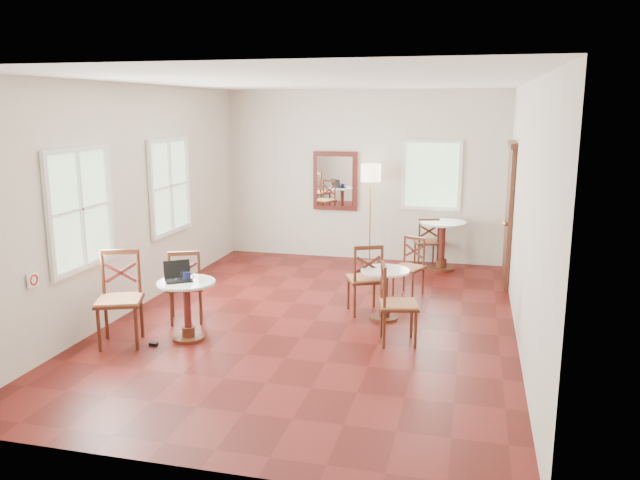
# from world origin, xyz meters

# --- Properties ---
(ground) EXTENTS (7.00, 7.00, 0.00)m
(ground) POSITION_xyz_m (0.00, 0.00, 0.00)
(ground) COLOR #5C130F
(ground) RESTS_ON ground
(room_shell) EXTENTS (5.02, 7.02, 3.01)m
(room_shell) POSITION_xyz_m (-0.06, 0.27, 1.89)
(room_shell) COLOR beige
(room_shell) RESTS_ON ground
(cafe_table_near) EXTENTS (0.67, 0.67, 0.71)m
(cafe_table_near) POSITION_xyz_m (-1.28, -1.01, 0.44)
(cafe_table_near) COLOR #4C2313
(cafe_table_near) RESTS_ON ground
(cafe_table_mid) EXTENTS (0.63, 0.63, 0.66)m
(cafe_table_mid) POSITION_xyz_m (0.87, 0.27, 0.41)
(cafe_table_mid) COLOR #4C2313
(cafe_table_mid) RESTS_ON ground
(cafe_table_back) EXTENTS (0.78, 0.78, 0.83)m
(cafe_table_back) POSITION_xyz_m (1.45, 3.01, 0.51)
(cafe_table_back) COLOR #4C2313
(cafe_table_back) RESTS_ON ground
(chair_near_a) EXTENTS (0.58, 0.58, 0.96)m
(chair_near_a) POSITION_xyz_m (-1.59, -0.42, 0.48)
(chair_near_a) COLOR #4C2313
(chair_near_a) RESTS_ON ground
(chair_near_b) EXTENTS (0.64, 0.64, 1.08)m
(chair_near_b) POSITION_xyz_m (-1.98, -1.30, 0.54)
(chair_near_b) COLOR #4C2313
(chair_near_b) RESTS_ON ground
(chair_mid_a) EXTENTS (0.58, 0.58, 0.95)m
(chair_mid_a) POSITION_xyz_m (0.58, 0.45, 0.48)
(chair_mid_a) COLOR #4C2313
(chair_mid_a) RESTS_ON ground
(chair_mid_b) EXTENTS (0.53, 0.53, 0.95)m
(chair_mid_b) POSITION_xyz_m (1.11, -0.53, 0.47)
(chair_mid_b) COLOR #4C2313
(chair_mid_b) RESTS_ON ground
(chair_back_a) EXTENTS (0.49, 0.49, 0.86)m
(chair_back_a) POSITION_xyz_m (1.18, 3.21, 0.43)
(chair_back_a) COLOR #4C2313
(chair_back_a) RESTS_ON ground
(chair_back_b) EXTENTS (0.51, 0.51, 0.85)m
(chair_back_b) POSITION_xyz_m (1.06, 1.43, 0.42)
(chair_back_b) COLOR #4C2313
(chair_back_b) RESTS_ON ground
(floor_lamp) EXTENTS (0.34, 0.34, 1.75)m
(floor_lamp) POSITION_xyz_m (0.19, 3.15, 1.48)
(floor_lamp) COLOR #BF8C3F
(floor_lamp) RESTS_ON ground
(laptop) EXTENTS (0.40, 0.38, 0.22)m
(laptop) POSITION_xyz_m (-1.40, -0.98, 0.77)
(laptop) COLOR black
(laptop) RESTS_ON cafe_table_near
(mouse) EXTENTS (0.10, 0.06, 0.04)m
(mouse) POSITION_xyz_m (-1.38, -1.01, 0.73)
(mouse) COLOR black
(mouse) RESTS_ON cafe_table_near
(navy_mug) EXTENTS (0.13, 0.09, 0.10)m
(navy_mug) POSITION_xyz_m (-1.27, -0.99, 0.76)
(navy_mug) COLOR black
(navy_mug) RESTS_ON cafe_table_near
(water_glass) EXTENTS (0.07, 0.07, 0.11)m
(water_glass) POSITION_xyz_m (-1.35, -0.94, 0.77)
(water_glass) COLOR white
(water_glass) RESTS_ON cafe_table_near
(power_adapter) EXTENTS (0.09, 0.06, 0.04)m
(power_adapter) POSITION_xyz_m (-1.59, -1.30, 0.02)
(power_adapter) COLOR black
(power_adapter) RESTS_ON ground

